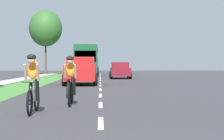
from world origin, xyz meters
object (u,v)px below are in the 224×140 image
object	(u,v)px
street_tree_far	(46,28)
cyclist_trailing	(71,80)
suv_red	(81,70)
cyclist_lead	(33,83)
bus_dark_green	(87,59)
sedan_maroon	(120,70)

from	to	relation	value
street_tree_far	cyclist_trailing	bearing A→B (deg)	-80.57
suv_red	cyclist_lead	bearing A→B (deg)	-92.15
suv_red	bus_dark_green	xyz separation A→B (m)	(-0.32, 20.78, 1.03)
cyclist_trailing	street_tree_far	bearing A→B (deg)	99.43
suv_red	street_tree_far	xyz separation A→B (m)	(-5.97, 25.39, 5.16)
cyclist_lead	cyclist_trailing	xyz separation A→B (m)	(0.85, 1.97, 0.00)
sedan_maroon	street_tree_far	world-z (taller)	street_tree_far
street_tree_far	cyclist_lead	bearing A→B (deg)	-82.22
suv_red	street_tree_far	bearing A→B (deg)	103.24
bus_dark_green	street_tree_far	size ratio (longest dim) A/B	1.36
suv_red	sedan_maroon	bearing A→B (deg)	73.83
cyclist_trailing	suv_red	distance (m)	12.41
cyclist_trailing	street_tree_far	world-z (taller)	street_tree_far
cyclist_lead	sedan_maroon	world-z (taller)	cyclist_lead
suv_red	street_tree_far	world-z (taller)	street_tree_far
bus_dark_green	sedan_maroon	bearing A→B (deg)	-70.94
suv_red	bus_dark_green	world-z (taller)	bus_dark_green
bus_dark_green	suv_red	bearing A→B (deg)	-89.12
cyclist_lead	street_tree_far	size ratio (longest dim) A/B	0.20
cyclist_trailing	sedan_maroon	distance (m)	23.38
sedan_maroon	street_tree_far	distance (m)	18.01
sedan_maroon	cyclist_trailing	bearing A→B (deg)	-96.94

